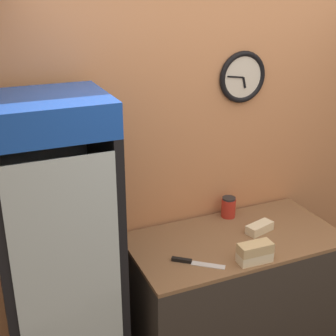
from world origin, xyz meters
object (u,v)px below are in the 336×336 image
at_px(sandwich_stack_bottom, 255,257).
at_px(sandwich_stack_middle, 255,248).
at_px(beverage_cooler, 56,247).
at_px(chefs_knife, 190,262).
at_px(sandwich_flat_left, 260,228).
at_px(condiment_jar, 228,207).

height_order(sandwich_stack_bottom, sandwich_stack_middle, sandwich_stack_middle).
distance_m(beverage_cooler, chefs_knife, 0.81).
height_order(sandwich_stack_middle, chefs_knife, sandwich_stack_middle).
xyz_separation_m(sandwich_flat_left, chefs_knife, (-0.60, -0.16, -0.02)).
xyz_separation_m(sandwich_stack_bottom, sandwich_stack_middle, (0.00, 0.00, 0.06)).
height_order(sandwich_stack_bottom, chefs_knife, sandwich_stack_bottom).
bearing_deg(beverage_cooler, sandwich_stack_bottom, -18.73).
xyz_separation_m(sandwich_stack_middle, chefs_knife, (-0.36, 0.14, -0.09)).
distance_m(beverage_cooler, sandwich_flat_left, 1.36).
bearing_deg(beverage_cooler, sandwich_flat_left, -3.44).
bearing_deg(chefs_knife, sandwich_stack_middle, -21.28).
distance_m(sandwich_stack_bottom, sandwich_flat_left, 0.38).
relative_size(beverage_cooler, sandwich_flat_left, 9.17).
xyz_separation_m(sandwich_flat_left, condiment_jar, (-0.08, 0.28, 0.04)).
bearing_deg(sandwich_stack_middle, condiment_jar, 75.25).
relative_size(sandwich_flat_left, chefs_knife, 0.76).
bearing_deg(beverage_cooler, chefs_knife, -17.47).
distance_m(sandwich_stack_middle, condiment_jar, 0.60).
distance_m(sandwich_flat_left, condiment_jar, 0.30).
height_order(sandwich_flat_left, condiment_jar, condiment_jar).
height_order(chefs_knife, condiment_jar, condiment_jar).
bearing_deg(condiment_jar, sandwich_flat_left, -73.66).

